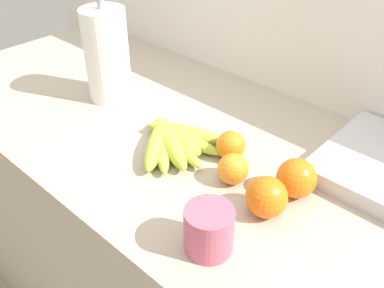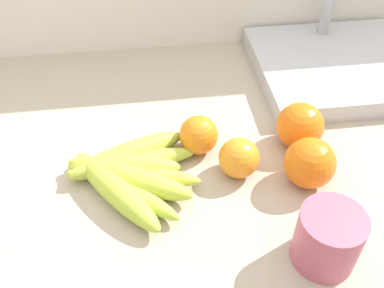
{
  "view_description": "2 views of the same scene",
  "coord_description": "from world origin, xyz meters",
  "px_view_note": "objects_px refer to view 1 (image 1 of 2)",
  "views": [
    {
      "loc": [
        0.55,
        -0.63,
        1.43
      ],
      "look_at": [
        0.02,
        -0.06,
        0.89
      ],
      "focal_mm": 39.95,
      "sensor_mm": 36.0,
      "label": 1
    },
    {
      "loc": [
        0.0,
        -0.54,
        1.38
      ],
      "look_at": [
        0.07,
        -0.04,
        0.91
      ],
      "focal_mm": 40.75,
      "sensor_mm": 36.0,
      "label": 2
    }
  ],
  "objects_px": {
    "paper_towel_roll": "(107,55)",
    "orange_back_right": "(296,178)",
    "orange_back_left": "(231,145)",
    "orange_front": "(266,197)",
    "orange_center": "(233,169)",
    "banana_bunch": "(172,140)",
    "mug": "(209,230)"
  },
  "relations": [
    {
      "from": "orange_center",
      "to": "mug",
      "type": "relative_size",
      "value": 0.76
    },
    {
      "from": "mug",
      "to": "orange_center",
      "type": "bearing_deg",
      "value": 115.52
    },
    {
      "from": "banana_bunch",
      "to": "paper_towel_roll",
      "type": "bearing_deg",
      "value": 168.88
    },
    {
      "from": "mug",
      "to": "orange_front",
      "type": "bearing_deg",
      "value": 80.58
    },
    {
      "from": "banana_bunch",
      "to": "orange_back_right",
      "type": "height_order",
      "value": "orange_back_right"
    },
    {
      "from": "orange_front",
      "to": "orange_back_left",
      "type": "distance_m",
      "value": 0.19
    },
    {
      "from": "banana_bunch",
      "to": "orange_back_right",
      "type": "relative_size",
      "value": 2.8
    },
    {
      "from": "orange_back_left",
      "to": "orange_center",
      "type": "bearing_deg",
      "value": -49.35
    },
    {
      "from": "mug",
      "to": "orange_back_left",
      "type": "bearing_deg",
      "value": 120.23
    },
    {
      "from": "orange_back_right",
      "to": "mug",
      "type": "distance_m",
      "value": 0.23
    },
    {
      "from": "orange_back_right",
      "to": "orange_center",
      "type": "bearing_deg",
      "value": -155.06
    },
    {
      "from": "orange_front",
      "to": "banana_bunch",
      "type": "bearing_deg",
      "value": 172.98
    },
    {
      "from": "paper_towel_roll",
      "to": "orange_back_right",
      "type": "bearing_deg",
      "value": -0.77
    },
    {
      "from": "orange_back_left",
      "to": "banana_bunch",
      "type": "bearing_deg",
      "value": -153.3
    },
    {
      "from": "mug",
      "to": "banana_bunch",
      "type": "bearing_deg",
      "value": 146.44
    },
    {
      "from": "orange_center",
      "to": "paper_towel_roll",
      "type": "height_order",
      "value": "paper_towel_roll"
    },
    {
      "from": "orange_center",
      "to": "banana_bunch",
      "type": "bearing_deg",
      "value": 179.12
    },
    {
      "from": "orange_back_right",
      "to": "paper_towel_roll",
      "type": "distance_m",
      "value": 0.61
    },
    {
      "from": "banana_bunch",
      "to": "mug",
      "type": "height_order",
      "value": "mug"
    },
    {
      "from": "banana_bunch",
      "to": "orange_front",
      "type": "distance_m",
      "value": 0.29
    },
    {
      "from": "orange_back_left",
      "to": "orange_front",
      "type": "bearing_deg",
      "value": -31.27
    },
    {
      "from": "paper_towel_roll",
      "to": "banana_bunch",
      "type": "bearing_deg",
      "value": -11.12
    },
    {
      "from": "orange_back_left",
      "to": "mug",
      "type": "height_order",
      "value": "mug"
    },
    {
      "from": "orange_front",
      "to": "mug",
      "type": "relative_size",
      "value": 0.93
    },
    {
      "from": "banana_bunch",
      "to": "mug",
      "type": "bearing_deg",
      "value": -33.56
    },
    {
      "from": "orange_back_right",
      "to": "paper_towel_roll",
      "type": "height_order",
      "value": "paper_towel_roll"
    },
    {
      "from": "orange_front",
      "to": "mug",
      "type": "height_order",
      "value": "mug"
    },
    {
      "from": "banana_bunch",
      "to": "paper_towel_roll",
      "type": "height_order",
      "value": "paper_towel_roll"
    },
    {
      "from": "orange_center",
      "to": "orange_back_left",
      "type": "distance_m",
      "value": 0.09
    },
    {
      "from": "banana_bunch",
      "to": "orange_back_left",
      "type": "height_order",
      "value": "orange_back_left"
    },
    {
      "from": "banana_bunch",
      "to": "orange_back_left",
      "type": "distance_m",
      "value": 0.14
    },
    {
      "from": "paper_towel_roll",
      "to": "mug",
      "type": "bearing_deg",
      "value": -22.46
    }
  ]
}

